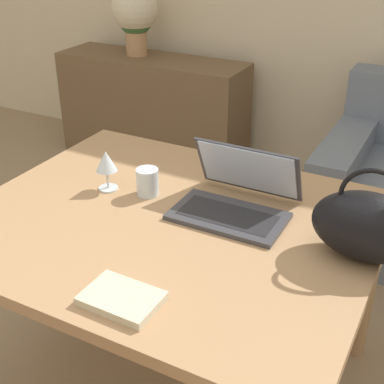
# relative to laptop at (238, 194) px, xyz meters

# --- Properties ---
(dining_table) EXTENTS (1.32, 1.09, 0.73)m
(dining_table) POSITION_rel_laptop_xyz_m (-0.17, -0.16, -0.13)
(dining_table) COLOR #A87F56
(dining_table) RESTS_ON ground_plane
(sideboard) EXTENTS (1.33, 0.40, 0.73)m
(sideboard) POSITION_rel_laptop_xyz_m (-1.33, 1.60, -0.42)
(sideboard) COLOR brown
(sideboard) RESTS_ON ground_plane
(laptop) EXTENTS (0.37, 0.32, 0.21)m
(laptop) POSITION_rel_laptop_xyz_m (0.00, 0.00, 0.00)
(laptop) COLOR #38383D
(laptop) RESTS_ON dining_table
(drinking_glass) EXTENTS (0.08, 0.08, 0.10)m
(drinking_glass) POSITION_rel_laptop_xyz_m (-0.32, -0.05, -0.01)
(drinking_glass) COLOR silver
(drinking_glass) RESTS_ON dining_table
(wine_glass) EXTENTS (0.08, 0.08, 0.15)m
(wine_glass) POSITION_rel_laptop_xyz_m (-0.47, -0.09, 0.05)
(wine_glass) COLOR silver
(wine_glass) RESTS_ON dining_table
(handbag) EXTENTS (0.32, 0.19, 0.28)m
(handbag) POSITION_rel_laptop_xyz_m (0.44, -0.09, 0.05)
(handbag) COLOR black
(handbag) RESTS_ON dining_table
(flower_vase) EXTENTS (0.31, 0.31, 0.46)m
(flower_vase) POSITION_rel_laptop_xyz_m (-1.45, 1.62, 0.22)
(flower_vase) COLOR tan
(flower_vase) RESTS_ON sideboard
(book) EXTENTS (0.20, 0.14, 0.02)m
(book) POSITION_rel_laptop_xyz_m (-0.07, -0.58, -0.04)
(book) COLOR beige
(book) RESTS_ON dining_table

